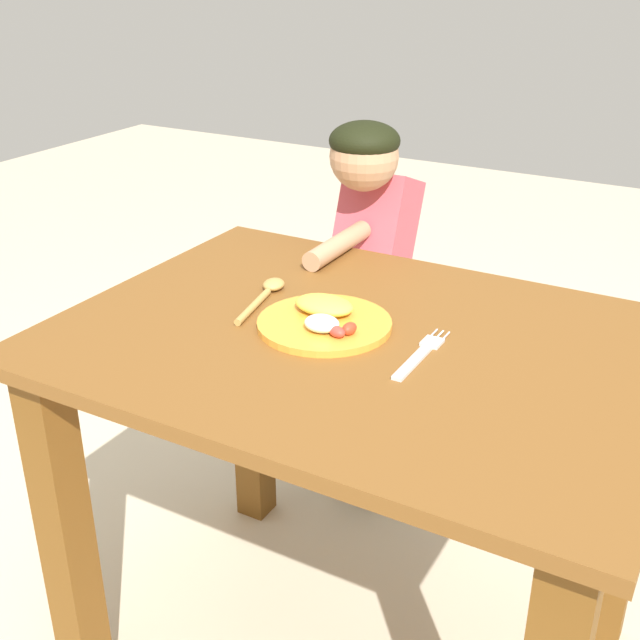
% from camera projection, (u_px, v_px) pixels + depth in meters
% --- Properties ---
extents(dining_table, '(1.03, 0.77, 0.75)m').
position_uv_depth(dining_table, '(358.00, 423.00, 1.45)').
color(dining_table, brown).
rests_on(dining_table, ground_plane).
extents(plate, '(0.24, 0.24, 0.04)m').
position_uv_depth(plate, '(325.00, 319.00, 1.41)').
color(plate, gold).
rests_on(plate, dining_table).
extents(fork, '(0.03, 0.20, 0.01)m').
position_uv_depth(fork, '(421.00, 354.00, 1.31)').
color(fork, silver).
rests_on(fork, dining_table).
extents(spoon, '(0.07, 0.20, 0.02)m').
position_uv_depth(spoon, '(266.00, 292.00, 1.53)').
color(spoon, '#B68E48').
rests_on(spoon, dining_table).
extents(person, '(0.16, 0.42, 1.01)m').
position_uv_depth(person, '(373.00, 310.00, 1.97)').
color(person, '#365463').
rests_on(person, ground_plane).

